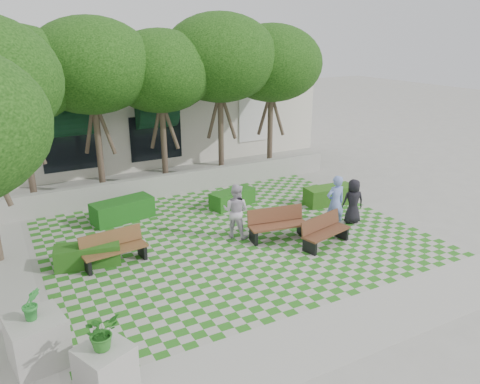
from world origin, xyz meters
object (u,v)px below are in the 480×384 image
hedge_midright (232,198)px  planter_front (104,359)px  hedge_west (88,255)px  person_dark (353,201)px  bench_east (325,232)px  bench_west (114,249)px  person_blue (335,203)px  hedge_east (330,195)px  planter_back (37,338)px  hedge_midleft (123,210)px  person_white (236,211)px  bench_mid (277,224)px

hedge_midright → planter_front: (-6.77, -7.66, 0.34)m
planter_front → hedge_west: bearing=82.3°
hedge_west → person_dark: person_dark is taller
bench_east → bench_west: bearing=149.2°
hedge_midright → person_blue: person_blue is taller
hedge_east → planter_back: 12.29m
hedge_east → hedge_midright: (-3.55, 1.61, -0.03)m
planter_front → person_blue: bearing=24.1°
hedge_midright → planter_front: bearing=-131.5°
hedge_midleft → person_dark: size_ratio=1.36×
hedge_midright → person_white: size_ratio=0.99×
bench_east → planter_front: 8.34m
bench_mid → hedge_midleft: (-4.10, 4.03, -0.11)m
person_blue → bench_east: bearing=42.1°
hedge_midright → planter_front: 10.23m
bench_mid → hedge_midright: bench_mid is taller
bench_east → bench_west: 6.59m
bench_mid → hedge_west: bearing=179.1°
bench_mid → person_dark: bearing=6.7°
hedge_midright → person_white: (-1.25, -2.62, 0.60)m
hedge_midleft → planter_back: 7.80m
person_white → hedge_west: bearing=44.5°
bench_mid → planter_front: size_ratio=1.26×
hedge_east → hedge_west: (-9.60, -0.72, -0.03)m
hedge_east → planter_back: bearing=-157.7°
bench_west → planter_front: bearing=-112.3°
bench_east → hedge_west: bearing=148.7°
hedge_east → person_white: 4.94m
person_white → person_blue: bearing=-150.5°
bench_west → person_dark: (8.35, -0.91, 0.33)m
hedge_east → person_dark: 2.04m
planter_back → person_blue: (9.87, 2.55, 0.39)m
planter_front → planter_back: bearing=127.2°
hedge_west → planter_back: planter_back is taller
hedge_midleft → planter_back: bearing=-117.7°
hedge_east → hedge_west: bearing=-175.7°
bench_mid → person_white: 1.45m
bench_mid → hedge_midright: size_ratio=1.11×
bench_east → hedge_east: bearing=35.1°
person_blue → person_white: size_ratio=1.06×
planter_front → person_dark: bearing=22.9°
hedge_midright → hedge_west: hedge_west is taller
bench_west → person_white: bearing=-6.4°
person_blue → person_white: (-3.29, 1.10, -0.06)m
bench_west → person_blue: bearing=-14.9°
hedge_midright → hedge_midleft: (-4.20, 0.63, 0.06)m
hedge_midleft → person_blue: (6.24, -4.35, 0.60)m
hedge_west → bench_mid: bearing=-10.1°
person_blue → person_dark: person_blue is taller
planter_front → person_dark: size_ratio=1.00×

